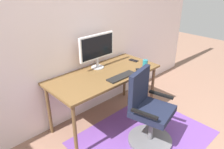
{
  "coord_description": "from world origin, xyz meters",
  "views": [
    {
      "loc": [
        -1.26,
        -0.19,
        1.99
      ],
      "look_at": [
        0.38,
        1.53,
        0.86
      ],
      "focal_mm": 34.58,
      "sensor_mm": 36.0,
      "label": 1
    }
  ],
  "objects": [
    {
      "name": "cell_phone",
      "position": [
        1.11,
        1.81,
        0.77
      ],
      "size": [
        0.09,
        0.15,
        0.01
      ],
      "primitive_type": "cube",
      "rotation": [
        0.0,
        0.0,
        0.14
      ],
      "color": "black",
      "rests_on": "desk"
    },
    {
      "name": "monitor",
      "position": [
        0.54,
        1.99,
        1.05
      ],
      "size": [
        0.57,
        0.18,
        0.48
      ],
      "color": "#B2B2B7",
      "rests_on": "desk"
    },
    {
      "name": "computer_mouse",
      "position": [
        0.87,
        1.51,
        0.78
      ],
      "size": [
        0.06,
        0.1,
        0.03
      ],
      "primitive_type": "ellipsoid",
      "color": "black",
      "rests_on": "desk"
    },
    {
      "name": "area_rug",
      "position": [
        0.59,
        1.13,
        0.0
      ],
      "size": [
        1.69,
        1.32,
        0.01
      ],
      "primitive_type": "cube",
      "color": "#6B4093",
      "rests_on": "ground"
    },
    {
      "name": "office_chair",
      "position": [
        0.57,
        1.08,
        0.38
      ],
      "size": [
        0.59,
        0.56,
        0.97
      ],
      "rotation": [
        0.0,
        0.0,
        0.23
      ],
      "color": "slate",
      "rests_on": "ground"
    },
    {
      "name": "desk",
      "position": [
        0.48,
        1.78,
        0.69
      ],
      "size": [
        1.56,
        0.71,
        0.76
      ],
      "color": "brown",
      "rests_on": "ground"
    },
    {
      "name": "wall_back",
      "position": [
        0.0,
        2.2,
        1.3
      ],
      "size": [
        6.0,
        0.1,
        2.6
      ],
      "primitive_type": "cube",
      "color": "silver",
      "rests_on": "ground"
    },
    {
      "name": "keyboard",
      "position": [
        0.56,
        1.53,
        0.77
      ],
      "size": [
        0.43,
        0.13,
        0.02
      ],
      "primitive_type": "cube",
      "color": "black",
      "rests_on": "desk"
    },
    {
      "name": "coffee_cup",
      "position": [
        1.06,
        1.55,
        0.81
      ],
      "size": [
        0.07,
        0.07,
        0.1
      ],
      "primitive_type": "cylinder",
      "color": "#1F7584",
      "rests_on": "desk"
    }
  ]
}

